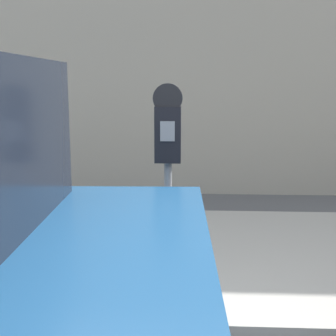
# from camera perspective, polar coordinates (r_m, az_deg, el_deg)

# --- Properties ---
(sidewalk) EXTENTS (24.00, 2.80, 0.13)m
(sidewalk) POSITION_cam_1_polar(r_m,az_deg,el_deg) (4.57, 5.30, -10.72)
(sidewalk) COLOR #BCB7AD
(sidewalk) RESTS_ON ground_plane
(building_facade) EXTENTS (24.00, 0.30, 5.55)m
(building_facade) POSITION_cam_1_polar(r_m,az_deg,el_deg) (7.27, 4.69, 18.88)
(building_facade) COLOR beige
(building_facade) RESTS_ON ground_plane
(parking_meter) EXTENTS (0.19, 0.15, 1.58)m
(parking_meter) POSITION_cam_1_polar(r_m,az_deg,el_deg) (3.10, -0.00, 2.82)
(parking_meter) COLOR gray
(parking_meter) RESTS_ON sidewalk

